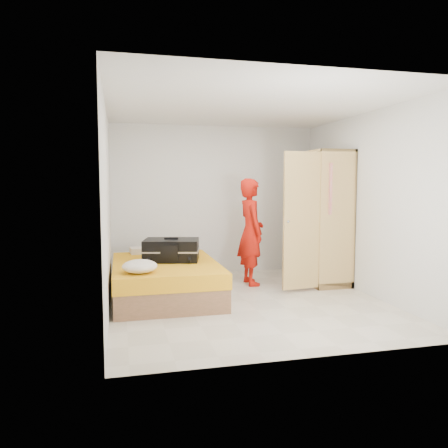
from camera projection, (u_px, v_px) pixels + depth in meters
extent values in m
plane|color=beige|center=(247.00, 301.00, 5.92)|extent=(4.00, 4.00, 0.00)
plane|color=white|center=(248.00, 106.00, 5.68)|extent=(4.00, 4.00, 0.00)
cube|color=white|center=(215.00, 200.00, 7.74)|extent=(3.60, 0.02, 2.60)
cube|color=white|center=(311.00, 216.00, 3.87)|extent=(3.60, 0.02, 2.60)
cube|color=white|center=(107.00, 207.00, 5.38)|extent=(0.02, 4.00, 2.60)
cube|color=white|center=(368.00, 204.00, 6.22)|extent=(0.02, 4.00, 2.60)
cube|color=#996345|center=(165.00, 286.00, 6.13)|extent=(1.40, 2.00, 0.30)
cube|color=#FFB01A|center=(165.00, 269.00, 6.10)|extent=(1.42, 2.02, 0.20)
cube|color=tan|center=(335.00, 217.00, 7.11)|extent=(0.04, 1.20, 2.10)
cube|color=tan|center=(338.00, 220.00, 6.48)|extent=(0.58, 0.04, 2.10)
cube|color=tan|center=(305.00, 215.00, 7.61)|extent=(0.58, 0.04, 2.10)
cube|color=tan|center=(321.00, 153.00, 6.95)|extent=(0.58, 1.20, 0.04)
cube|color=tan|center=(319.00, 278.00, 7.14)|extent=(0.58, 1.20, 0.10)
cube|color=tan|center=(297.00, 216.00, 7.27)|extent=(0.04, 0.59, 2.00)
cube|color=tan|center=(302.00, 221.00, 6.33)|extent=(0.59, 0.12, 2.00)
cylinder|color=#B2B2B7|center=(321.00, 163.00, 6.97)|extent=(0.02, 1.10, 0.02)
imported|color=red|center=(251.00, 232.00, 6.87)|extent=(0.42, 0.63, 1.67)
cube|color=black|center=(171.00, 250.00, 6.21)|extent=(0.86, 0.70, 0.30)
cube|color=black|center=(171.00, 238.00, 6.19)|extent=(0.20, 0.10, 0.03)
ellipsoid|color=white|center=(140.00, 266.00, 5.34)|extent=(0.43, 0.43, 0.16)
cube|color=white|center=(147.00, 250.00, 6.87)|extent=(0.54, 0.32, 0.09)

